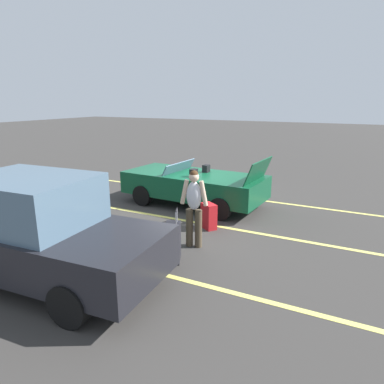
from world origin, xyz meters
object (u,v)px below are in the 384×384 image
Objects in this scene: suitcase_large_black at (173,242)px; traveler_person at (194,205)px; duffel_bag at (168,231)px; parked_sedan_near at (35,231)px; convertible_car at (188,184)px; suitcase_medium_bright at (209,216)px.

traveler_person reaches higher than suitcase_large_black.
duffel_bag is 0.15× the size of parked_sedan_near.
convertible_car reaches higher than suitcase_large_black.
suitcase_large_black reaches higher than duffel_bag.
duffel_bag is (-0.83, 2.59, -0.43)m from convertible_car.
parked_sedan_near is (1.05, 2.58, 0.73)m from duffel_bag.
parked_sedan_near is (1.62, 3.57, 0.58)m from suitcase_medium_bright.
traveler_person is at bearing 123.33° from convertible_car.
suitcase_medium_bright is at bearing 61.53° from parked_sedan_near.
duffel_bag is at bearing 70.36° from traveler_person.
suitcase_large_black is at bearing 116.59° from convertible_car.
duffel_bag is (0.57, 0.98, -0.15)m from suitcase_medium_bright.
suitcase_large_black is 1.14m from duffel_bag.
convertible_car is 6.86× the size of suitcase_medium_bright.
suitcase_medium_bright is (0.09, -1.89, -0.06)m from suitcase_large_black.
traveler_person is at bearing -137.06° from suitcase_medium_bright.
convertible_car is at bearing 20.61° from traveler_person.
duffel_bag is (0.66, -0.91, -0.21)m from suitcase_large_black.
suitcase_medium_bright is at bearing -120.22° from duffel_bag.
parked_sedan_near reaches higher than duffel_bag.
suitcase_medium_bright is 1.29m from traveler_person.
convertible_car is at bearing 83.62° from parked_sedan_near.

